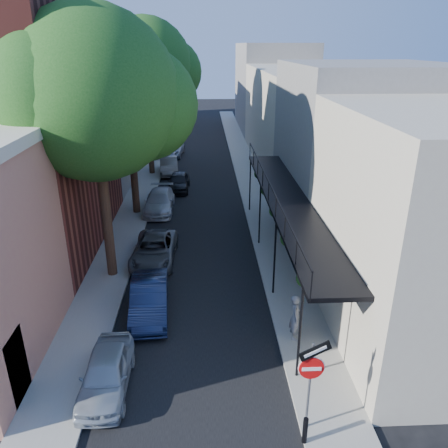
{
  "coord_description": "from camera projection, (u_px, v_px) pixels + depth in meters",
  "views": [
    {
      "loc": [
        0.5,
        -7.85,
        9.84
      ],
      "look_at": [
        1.28,
        9.2,
        2.8
      ],
      "focal_mm": 35.0,
      "sensor_mm": 36.0,
      "label": 1
    }
  ],
  "objects": [
    {
      "name": "bollard",
      "position": [
        305.0,
        430.0,
        11.37
      ],
      "size": [
        0.14,
        0.14,
        0.8
      ],
      "primitive_type": "cylinder",
      "color": "black",
      "rests_on": "sidewalk_right"
    },
    {
      "name": "parked_car_c",
      "position": [
        154.0,
        250.0,
        21.16
      ],
      "size": [
        2.14,
        4.42,
        1.21
      ],
      "primitive_type": "imported",
      "rotation": [
        0.0,
        0.0,
        -0.03
      ],
      "color": "#4E4F54",
      "rests_on": "ground"
    },
    {
      "name": "buildings_left",
      "position": [
        82.0,
        110.0,
        35.27
      ],
      "size": [
        10.1,
        59.1,
        12.0
      ],
      "color": "tan",
      "rests_on": "ground"
    },
    {
      "name": "sidewalk_left",
      "position": [
        154.0,
        164.0,
        38.5
      ],
      "size": [
        2.0,
        64.0,
        0.12
      ],
      "primitive_type": "cube",
      "color": "gray",
      "rests_on": "ground"
    },
    {
      "name": "parked_car_d",
      "position": [
        159.0,
        202.0,
        27.61
      ],
      "size": [
        1.82,
        4.37,
        1.26
      ],
      "primitive_type": "imported",
      "rotation": [
        0.0,
        0.0,
        -0.01
      ],
      "color": "silver",
      "rests_on": "ground"
    },
    {
      "name": "parked_car_b",
      "position": [
        149.0,
        299.0,
        17.01
      ],
      "size": [
        1.68,
        4.09,
        1.32
      ],
      "primitive_type": "imported",
      "rotation": [
        0.0,
        0.0,
        0.07
      ],
      "color": "#121C39",
      "rests_on": "ground"
    },
    {
      "name": "oak_near",
      "position": [
        106.0,
        98.0,
        17.31
      ],
      "size": [
        7.48,
        6.8,
        11.42
      ],
      "color": "#332214",
      "rests_on": "ground"
    },
    {
      "name": "road_surface",
      "position": [
        199.0,
        164.0,
        38.69
      ],
      "size": [
        6.0,
        64.0,
        0.01
      ],
      "primitive_type": "cube",
      "color": "black",
      "rests_on": "ground"
    },
    {
      "name": "parked_car_e",
      "position": [
        179.0,
        182.0,
        31.64
      ],
      "size": [
        1.57,
        3.71,
        1.25
      ],
      "primitive_type": "imported",
      "rotation": [
        0.0,
        0.0,
        -0.02
      ],
      "color": "black",
      "rests_on": "ground"
    },
    {
      "name": "parked_car_a",
      "position": [
        106.0,
        373.0,
        13.26
      ],
      "size": [
        1.44,
        3.5,
        1.19
      ],
      "primitive_type": "imported",
      "rotation": [
        0.0,
        0.0,
        0.01
      ],
      "color": "#9AA3AB",
      "rests_on": "ground"
    },
    {
      "name": "buildings_right",
      "position": [
        304.0,
        114.0,
        36.91
      ],
      "size": [
        9.8,
        55.0,
        10.0
      ],
      "color": "#B4AE94",
      "rests_on": "ground"
    },
    {
      "name": "oak_mid",
      "position": [
        135.0,
        97.0,
        24.98
      ],
      "size": [
        6.6,
        6.0,
        10.2
      ],
      "color": "#332214",
      "rests_on": "ground"
    },
    {
      "name": "pedestrian",
      "position": [
        295.0,
        317.0,
        15.34
      ],
      "size": [
        0.55,
        0.71,
        1.72
      ],
      "primitive_type": "imported",
      "rotation": [
        0.0,
        0.0,
        1.33
      ],
      "color": "slate",
      "rests_on": "sidewalk_right"
    },
    {
      "name": "sign_post",
      "position": [
        311.0,
        372.0,
        11.24
      ],
      "size": [
        0.89,
        0.17,
        2.99
      ],
      "color": "#595B60",
      "rests_on": "ground"
    },
    {
      "name": "parked_car_g",
      "position": [
        172.0,
        150.0,
        41.29
      ],
      "size": [
        2.46,
        4.59,
        1.23
      ],
      "primitive_type": "imported",
      "rotation": [
        0.0,
        0.0,
        -0.1
      ],
      "color": "#989EAC",
      "rests_on": "ground"
    },
    {
      "name": "oak_far",
      "position": [
        152.0,
        67.0,
        32.88
      ],
      "size": [
        7.7,
        7.0,
        11.9
      ],
      "color": "#332214",
      "rests_on": "ground"
    },
    {
      "name": "parked_car_f",
      "position": [
        169.0,
        166.0,
        35.65
      ],
      "size": [
        1.7,
        4.1,
        1.32
      ],
      "primitive_type": "imported",
      "rotation": [
        0.0,
        0.0,
        0.08
      ],
      "color": "#615B52",
      "rests_on": "ground"
    },
    {
      "name": "sidewalk_right",
      "position": [
        244.0,
        163.0,
        38.84
      ],
      "size": [
        2.0,
        64.0,
        0.12
      ],
      "primitive_type": "cube",
      "color": "gray",
      "rests_on": "ground"
    }
  ]
}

